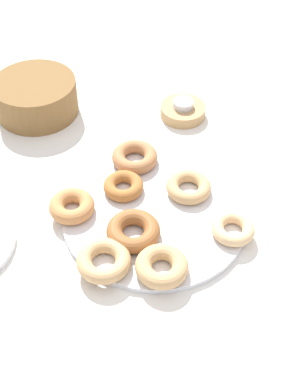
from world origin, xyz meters
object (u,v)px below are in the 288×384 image
at_px(donut_0, 189,187).
at_px(tealight, 183,104).
at_px(candle_holder, 183,111).
at_px(donut_1, 135,157).
at_px(donut_5, 233,229).
at_px(donut_2, 123,186).
at_px(donut_4, 133,231).
at_px(donut_7, 162,266).
at_px(basket, 36,97).
at_px(donut_3, 104,261).
at_px(donut_6, 72,206).
at_px(donut_plate, 155,214).

distance_m(donut_0, tealight, 0.25).
bearing_deg(donut_0, candle_holder, 47.09).
xyz_separation_m(donut_1, donut_5, (0.00, -0.26, -0.00)).
relative_size(donut_2, donut_4, 0.81).
distance_m(donut_1, donut_5, 0.26).
height_order(donut_7, basket, basket).
height_order(donut_3, candle_holder, donut_3).
bearing_deg(donut_1, candle_holder, 15.40).
bearing_deg(donut_7, donut_6, 97.62).
distance_m(donut_7, tealight, 0.45).
xyz_separation_m(donut_3, basket, (0.17, 0.45, 0.01)).
height_order(donut_4, donut_7, same).
distance_m(donut_plate, tealight, 0.32).
bearing_deg(basket, donut_3, -110.96).
bearing_deg(donut_4, candle_holder, 31.32).
bearing_deg(donut_5, donut_2, 109.29).
height_order(donut_3, donut_5, donut_3).
bearing_deg(donut_7, donut_1, 57.67).
xyz_separation_m(donut_plate, donut_7, (-0.08, -0.11, 0.02)).
distance_m(donut_1, donut_6, 0.18).
relative_size(donut_6, basket, 0.46).
bearing_deg(donut_3, donut_plate, 12.17).
bearing_deg(donut_3, donut_5, -24.66).
height_order(donut_0, donut_5, donut_0).
relative_size(donut_1, donut_2, 1.20).
bearing_deg(tealight, donut_7, -139.91).
distance_m(donut_3, candle_holder, 0.46).
relative_size(donut_5, tealight, 1.70).
bearing_deg(candle_holder, donut_1, -164.60).
height_order(donut_6, donut_7, same).
bearing_deg(basket, donut_2, -95.04).
height_order(donut_5, tealight, tealight).
xyz_separation_m(donut_1, candle_holder, (0.19, 0.05, -0.01)).
height_order(donut_2, candle_holder, donut_2).
bearing_deg(donut_0, donut_5, -97.14).
bearing_deg(donut_1, tealight, 15.40).
height_order(donut_7, candle_holder, donut_7).
bearing_deg(donut_plate, donut_5, -62.69).
relative_size(donut_7, candle_holder, 0.89).
height_order(donut_2, donut_7, donut_7).
relative_size(donut_0, donut_4, 0.90).
xyz_separation_m(donut_0, donut_2, (-0.09, 0.09, -0.00)).
distance_m(donut_2, donut_7, 0.20).
height_order(donut_0, donut_3, donut_3).
xyz_separation_m(donut_2, donut_7, (-0.08, -0.19, 0.00)).
relative_size(donut_7, basket, 0.49).
bearing_deg(tealight, donut_plate, -144.86).
bearing_deg(donut_2, basket, 84.96).
relative_size(tealight, basket, 0.25).
xyz_separation_m(donut_6, donut_7, (0.03, -0.21, 0.00)).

